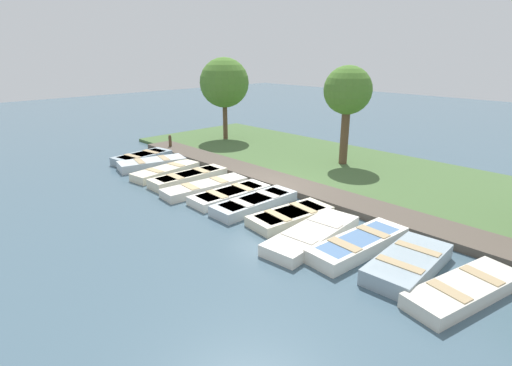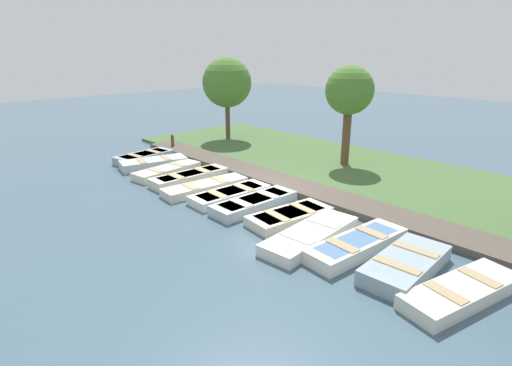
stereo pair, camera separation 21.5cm
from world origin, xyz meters
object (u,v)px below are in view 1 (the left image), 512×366
Objects in this scene: rowboat_8 at (312,235)px; rowboat_11 at (464,290)px; rowboat_1 at (152,163)px; rowboat_2 at (166,171)px; rowboat_7 at (291,216)px; rowboat_10 at (408,263)px; park_tree_far_left at (224,83)px; rowboat_4 at (205,187)px; mooring_post_near at (170,143)px; rowboat_0 at (142,157)px; rowboat_3 at (189,177)px; rowboat_6 at (255,203)px; rowboat_5 at (230,194)px; park_tree_left at (348,92)px; rowboat_9 at (359,244)px.

rowboat_11 is at bearing 88.17° from rowboat_8.
rowboat_1 is 0.98× the size of rowboat_2.
rowboat_7 is at bearing 103.99° from rowboat_1.
park_tree_far_left is at bearing -116.71° from rowboat_10.
rowboat_7 is at bearing 98.43° from rowboat_4.
rowboat_10 reaches higher than rowboat_7.
mooring_post_near is (-2.53, -2.40, 0.24)m from rowboat_1.
rowboat_3 is at bearing 79.39° from rowboat_0.
rowboat_8 is at bearing 78.45° from rowboat_0.
rowboat_1 is at bearing -98.22° from rowboat_8.
rowboat_2 is at bearing 97.59° from rowboat_1.
rowboat_10 is (0.14, 5.81, 0.03)m from rowboat_6.
rowboat_0 is at bearing -92.33° from rowboat_3.
rowboat_11 is at bearing 81.77° from rowboat_2.
rowboat_1 is at bearing 73.02° from rowboat_0.
mooring_post_near is (-2.67, -15.36, 0.23)m from rowboat_10.
mooring_post_near reaches higher than rowboat_6.
rowboat_5 is 0.68× the size of park_tree_left.
rowboat_4 is 0.72× the size of park_tree_far_left.
rowboat_10 is 0.62× the size of park_tree_left.
rowboat_7 is (-0.28, 4.31, -0.01)m from rowboat_4.
rowboat_10 is at bearing 92.95° from rowboat_9.
park_tree_far_left reaches higher than rowboat_8.
rowboat_1 is 1.08× the size of rowboat_7.
rowboat_10 is 10.23m from park_tree_left.
rowboat_10 reaches higher than rowboat_11.
rowboat_9 is at bearing 102.86° from rowboat_8.
rowboat_8 is (0.61, 1.40, 0.01)m from rowboat_7.
rowboat_5 is at bearing 51.39° from park_tree_far_left.
rowboat_1 is at bearing 18.66° from park_tree_far_left.
rowboat_4 is 4.05× the size of mooring_post_near.
park_tree_left is (-6.80, 0.38, 3.38)m from rowboat_5.
rowboat_8 is 0.77× the size of park_tree_left.
rowboat_9 is 1.17× the size of rowboat_10.
park_tree_far_left is at bearing -126.49° from rowboat_5.
rowboat_3 is 8.83m from park_tree_far_left.
park_tree_far_left is (-6.36, -7.96, 3.35)m from rowboat_5.
rowboat_0 is 0.61× the size of park_tree_far_left.
rowboat_6 is at bearing 83.92° from rowboat_2.
rowboat_7 is at bearing 21.11° from park_tree_left.
rowboat_4 is 9.91m from rowboat_11.
rowboat_2 is 0.98× the size of rowboat_11.
rowboat_3 reaches higher than rowboat_11.
park_tree_far_left reaches higher than rowboat_5.
rowboat_11 is 0.71× the size of park_tree_left.
rowboat_7 is 1.02× the size of rowboat_10.
rowboat_0 is at bearing -85.68° from rowboat_1.
rowboat_3 is at bearing -25.00° from park_tree_left.
rowboat_4 is 2.68m from rowboat_6.
park_tree_left is (-6.56, 7.55, 3.34)m from rowboat_0.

